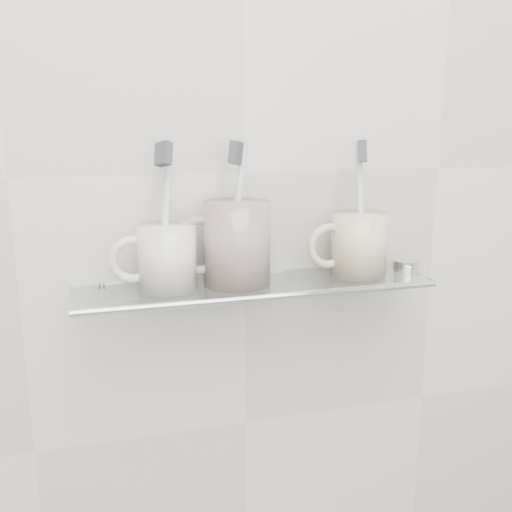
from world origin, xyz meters
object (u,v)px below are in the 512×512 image
object	(u,v)px
mug_center	(237,243)
mug_right	(359,244)
shelf_glass	(256,286)
mug_left	(167,257)

from	to	relation	value
mug_center	mug_right	xyz separation A→B (m)	(0.18, 0.00, -0.01)
shelf_glass	mug_right	bearing A→B (deg)	1.81
shelf_glass	mug_right	size ratio (longest dim) A/B	5.43
shelf_glass	mug_left	bearing A→B (deg)	177.67
mug_center	mug_right	size ratio (longest dim) A/B	1.26
mug_left	mug_right	world-z (taller)	mug_right
mug_left	mug_center	world-z (taller)	mug_center
mug_center	mug_right	distance (m)	0.19
shelf_glass	mug_center	size ratio (longest dim) A/B	4.31
shelf_glass	mug_center	bearing A→B (deg)	169.35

